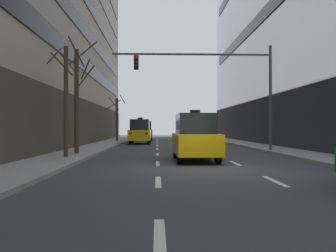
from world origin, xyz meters
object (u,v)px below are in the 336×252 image
object	(u,v)px
car_driving_1	(144,131)
taxi_driving_2	(140,132)
traffic_signal_0	(222,77)
street_tree_2	(66,97)
street_tree_1	(117,118)
street_tree_0	(77,98)
taxi_driving_0	(195,137)

from	to	relation	value
car_driving_1	taxi_driving_2	xyz separation A→B (m)	(-0.05, -8.34, 0.01)
traffic_signal_0	street_tree_2	bearing A→B (deg)	-149.79
taxi_driving_2	traffic_signal_0	xyz separation A→B (m)	(5.48, -11.65, 3.43)
traffic_signal_0	street_tree_1	bearing A→B (deg)	116.56
traffic_signal_0	street_tree_0	xyz separation A→B (m)	(-8.13, -2.52, -1.48)
taxi_driving_0	taxi_driving_2	bearing A→B (deg)	100.79
traffic_signal_0	street_tree_2	distance (m)	9.57
car_driving_1	street_tree_2	size ratio (longest dim) A/B	0.85
car_driving_1	street_tree_2	bearing A→B (deg)	-96.28
traffic_signal_0	street_tree_2	size ratio (longest dim) A/B	1.78
taxi_driving_2	street_tree_1	xyz separation A→B (m)	(-2.68, 4.66, 1.39)
taxi_driving_0	street_tree_0	bearing A→B (deg)	153.28
street_tree_1	street_tree_2	world-z (taller)	street_tree_2
taxi_driving_0	car_driving_1	distance (m)	25.70
taxi_driving_2	street_tree_2	size ratio (longest dim) A/B	0.85
taxi_driving_2	street_tree_1	world-z (taller)	street_tree_1
taxi_driving_2	street_tree_0	size ratio (longest dim) A/B	0.77
street_tree_2	taxi_driving_0	bearing A→B (deg)	-7.25
taxi_driving_0	street_tree_1	bearing A→B (deg)	105.24
taxi_driving_0	traffic_signal_0	distance (m)	6.88
street_tree_1	taxi_driving_0	bearing A→B (deg)	-74.76
car_driving_1	street_tree_1	distance (m)	4.79
street_tree_0	street_tree_1	bearing A→B (deg)	90.06
taxi_driving_2	car_driving_1	bearing A→B (deg)	89.65
car_driving_1	traffic_signal_0	size ratio (longest dim) A/B	0.48
taxi_driving_0	street_tree_2	bearing A→B (deg)	172.75
traffic_signal_0	car_driving_1	bearing A→B (deg)	105.18
taxi_driving_0	street_tree_2	distance (m)	6.27
street_tree_0	traffic_signal_0	bearing A→B (deg)	17.20
taxi_driving_2	street_tree_2	distance (m)	16.71
street_tree_2	street_tree_0	bearing A→B (deg)	89.57
car_driving_1	street_tree_1	size ratio (longest dim) A/B	0.97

